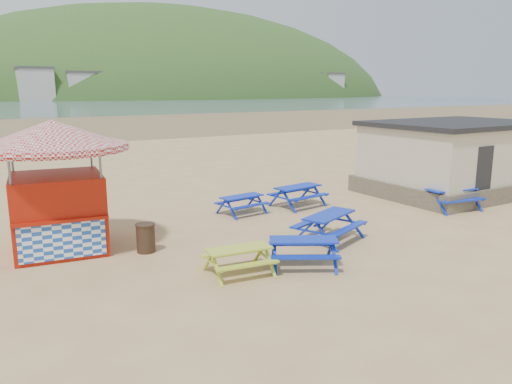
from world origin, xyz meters
TOP-DOWN VIEW (x-y plane):
  - ground at (0.00, 0.00)m, footprint 400.00×400.00m
  - wet_sand at (0.00, 55.00)m, footprint 400.00×400.00m
  - picnic_table_blue_a at (0.52, 2.50)m, footprint 1.77×1.50m
  - picnic_table_blue_b at (3.00, 2.38)m, footprint 2.14×1.82m
  - picnic_table_blue_c at (8.11, 1.97)m, footprint 1.66×1.39m
  - picnic_table_blue_d at (-0.86, -3.14)m, footprint 2.23×2.11m
  - picnic_table_blue_e at (1.14, -1.76)m, footprint 2.43×2.22m
  - picnic_table_blue_f at (7.70, -1.10)m, footprint 2.18×1.87m
  - picnic_table_yellow at (-2.58, -2.76)m, footprint 1.77×1.49m
  - ice_cream_kiosk at (-6.02, 1.57)m, footprint 4.67×4.67m
  - litter_bin at (-4.00, 0.10)m, footprint 0.56×0.56m
  - amenity_block at (10.50, 1.00)m, footprint 7.40×5.40m
  - headland_town at (90.00, 229.68)m, footprint 264.00×144.00m

SIDE VIEW (x-z plane):
  - headland_town at x=90.00m, z-range -63.91..44.09m
  - ground at x=0.00m, z-range 0.00..0.00m
  - wet_sand at x=0.00m, z-range 0.00..0.00m
  - picnic_table_blue_c at x=8.11m, z-range 0.00..0.65m
  - picnic_table_yellow at x=-2.58m, z-range 0.00..0.68m
  - picnic_table_blue_a at x=0.52m, z-range 0.00..0.68m
  - picnic_table_blue_d at x=-0.86m, z-range 0.00..0.74m
  - picnic_table_blue_b at x=3.00m, z-range 0.00..0.81m
  - picnic_table_blue_f at x=7.70m, z-range 0.00..0.82m
  - picnic_table_blue_e at x=1.14m, z-range 0.00..0.83m
  - litter_bin at x=-4.00m, z-range 0.01..0.83m
  - amenity_block at x=10.50m, z-range -0.01..3.14m
  - ice_cream_kiosk at x=-6.02m, z-range 0.48..4.21m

